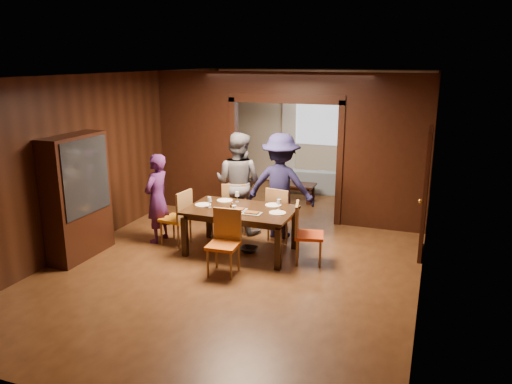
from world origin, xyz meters
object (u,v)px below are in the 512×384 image
at_px(chair_far_r, 282,213).
at_px(chair_near, 223,243).
at_px(person_purple, 157,198).
at_px(chair_right, 309,233).
at_px(chair_left, 175,217).
at_px(person_navy, 281,186).
at_px(person_grey, 238,183).
at_px(dining_table, 241,231).
at_px(hutch, 77,197).
at_px(coffee_table, 297,192).
at_px(sofa, 320,180).
at_px(chair_far_l, 236,207).

relative_size(chair_far_r, chair_near, 1.00).
relative_size(person_purple, chair_right, 1.62).
xyz_separation_m(chair_left, chair_right, (2.39, -0.01, 0.00)).
height_order(person_navy, chair_far_r, person_navy).
distance_m(person_navy, chair_left, 1.93).
distance_m(person_grey, chair_right, 1.95).
relative_size(person_purple, dining_table, 0.89).
height_order(person_purple, chair_right, person_purple).
bearing_deg(chair_near, chair_far_r, 73.55).
bearing_deg(hutch, chair_left, 40.76).
distance_m(coffee_table, chair_far_r, 2.55).
relative_size(person_navy, sofa, 0.98).
xyz_separation_m(person_purple, hutch, (-0.83, -1.03, 0.22)).
bearing_deg(dining_table, coffee_table, 89.19).
bearing_deg(person_purple, chair_left, 92.90).
xyz_separation_m(person_purple, sofa, (1.92, 4.32, -0.50)).
xyz_separation_m(person_purple, chair_left, (0.35, -0.01, -0.30)).
relative_size(person_navy, coffee_table, 2.36).
bearing_deg(person_purple, chair_far_l, 133.61).
height_order(person_purple, chair_far_r, person_purple).
xyz_separation_m(person_navy, sofa, (-0.03, 3.34, -0.66)).
bearing_deg(dining_table, chair_near, -85.25).
distance_m(dining_table, chair_right, 1.18).
xyz_separation_m(sofa, chair_far_l, (-0.81, -3.42, 0.20)).
relative_size(chair_near, hutch, 0.48).
xyz_separation_m(person_grey, chair_far_l, (-0.02, -0.08, -0.45)).
bearing_deg(chair_right, hutch, 93.06).
height_order(person_grey, person_navy, person_navy).
bearing_deg(coffee_table, chair_left, -110.74).
bearing_deg(person_navy, person_grey, -2.53).
distance_m(person_navy, coffee_table, 2.48).
bearing_deg(chair_left, coffee_table, 166.35).
bearing_deg(chair_right, chair_left, 77.02).
height_order(chair_left, chair_near, same).
bearing_deg(chair_far_r, person_purple, 33.14).
bearing_deg(chair_near, hutch, 179.62).
relative_size(sofa, chair_far_r, 1.99).
relative_size(person_grey, dining_table, 1.06).
height_order(person_grey, chair_near, person_grey).
xyz_separation_m(chair_right, hutch, (-3.57, -1.01, 0.52)).
xyz_separation_m(person_grey, chair_near, (0.51, -1.87, -0.45)).
bearing_deg(person_navy, chair_near, 77.86).
xyz_separation_m(dining_table, chair_far_l, (-0.46, 0.90, 0.10)).
height_order(sofa, coffee_table, sofa).
height_order(dining_table, chair_near, chair_near).
relative_size(dining_table, chair_far_l, 1.81).
bearing_deg(person_grey, chair_left, 55.70).
bearing_deg(chair_right, coffee_table, 5.87).
bearing_deg(chair_near, dining_table, 91.07).
bearing_deg(coffee_table, dining_table, -90.81).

